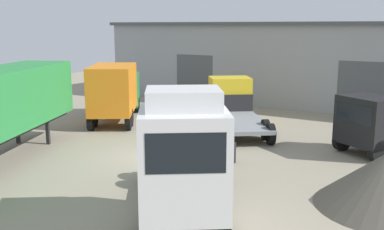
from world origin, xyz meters
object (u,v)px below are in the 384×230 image
at_px(tractor_unit_white, 184,160).
at_px(oil_drum, 229,152).
at_px(flatbed_truck_yellow, 233,103).
at_px(box_truck_green, 115,90).

xyz_separation_m(tractor_unit_white, oil_drum, (-1.45, 6.06, -1.48)).
distance_m(flatbed_truck_yellow, box_truck_green, 7.25).
height_order(tractor_unit_white, flatbed_truck_yellow, tractor_unit_white).
height_order(tractor_unit_white, box_truck_green, tractor_unit_white).
bearing_deg(tractor_unit_white, oil_drum, 159.10).
distance_m(flatbed_truck_yellow, oil_drum, 7.52).
height_order(tractor_unit_white, oil_drum, tractor_unit_white).
bearing_deg(box_truck_green, tractor_unit_white, -164.40).
xyz_separation_m(tractor_unit_white, box_truck_green, (-11.25, 10.12, 0.02)).
bearing_deg(flatbed_truck_yellow, box_truck_green, 75.87).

